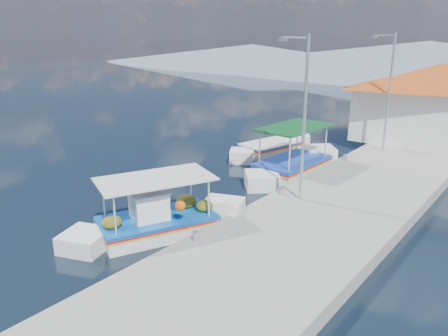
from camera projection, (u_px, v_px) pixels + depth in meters
The scene contains 9 objects.
ground at pixel (176, 199), 17.97m from camera, with size 160.00×160.00×0.00m, color black.
quay at pixel (372, 185), 18.90m from camera, with size 5.00×44.00×0.50m, color gray.
bollards at pixel (320, 171), 19.46m from camera, with size 0.20×17.20×0.30m.
main_caique at pixel (158, 222), 14.83m from camera, with size 3.73×6.14×2.22m.
caique_green_canopy at pixel (293, 166), 20.95m from camera, with size 2.33×6.96×2.61m.
caique_blue_hull at pixel (271, 149), 24.33m from camera, with size 2.67×5.93×1.08m.
harbor_building at pixel (440, 101), 24.71m from camera, with size 10.49×10.49×4.40m.
lamp_post_near at pixel (302, 111), 15.65m from camera, with size 1.21×0.14×6.00m.
lamp_post_far at pixel (388, 87), 22.39m from camera, with size 1.21×0.14×6.00m.
Camera 1 is at (11.93, -11.93, 6.60)m, focal length 35.24 mm.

